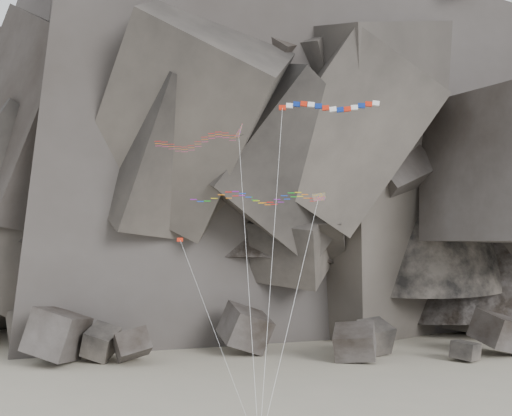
{
  "coord_description": "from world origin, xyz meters",
  "views": [
    {
      "loc": [
        4.17,
        -57.88,
        18.02
      ],
      "look_at": [
        2.32,
        6.0,
        20.25
      ],
      "focal_mm": 45.0,
      "sensor_mm": 36.0,
      "label": 1
    }
  ],
  "objects_px": {
    "parafoil_kite": "(251,197)",
    "banner_kite": "(328,109)",
    "pennant_kite": "(194,278)",
    "delta_kite": "(192,142)"
  },
  "relations": [
    {
      "from": "pennant_kite",
      "to": "parafoil_kite",
      "type": "bearing_deg",
      "value": 17.44
    },
    {
      "from": "pennant_kite",
      "to": "delta_kite",
      "type": "bearing_deg",
      "value": 92.37
    },
    {
      "from": "delta_kite",
      "to": "parafoil_kite",
      "type": "relative_size",
      "value": 1.36
    },
    {
      "from": "banner_kite",
      "to": "pennant_kite",
      "type": "xyz_separation_m",
      "value": [
        -11.92,
        -2.14,
        -15.23
      ]
    },
    {
      "from": "banner_kite",
      "to": "pennant_kite",
      "type": "height_order",
      "value": "banner_kite"
    },
    {
      "from": "delta_kite",
      "to": "pennant_kite",
      "type": "distance_m",
      "value": 15.37
    },
    {
      "from": "parafoil_kite",
      "to": "banner_kite",
      "type": "bearing_deg",
      "value": 9.83
    },
    {
      "from": "banner_kite",
      "to": "pennant_kite",
      "type": "relative_size",
      "value": 1.8
    },
    {
      "from": "parafoil_kite",
      "to": "delta_kite",
      "type": "bearing_deg",
      "value": 146.62
    },
    {
      "from": "banner_kite",
      "to": "pennant_kite",
      "type": "bearing_deg",
      "value": -168.15
    }
  ]
}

